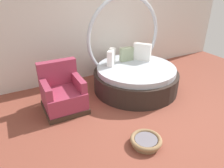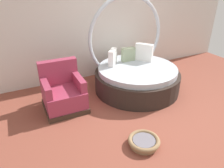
% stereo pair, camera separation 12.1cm
% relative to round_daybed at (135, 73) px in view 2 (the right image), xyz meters
% --- Properties ---
extents(ground_plane, '(8.00, 8.00, 0.02)m').
position_rel_round_daybed_xyz_m(ground_plane, '(-0.26, -1.14, -0.40)').
color(ground_plane, brown).
extents(back_wall, '(8.00, 0.12, 3.10)m').
position_rel_round_daybed_xyz_m(back_wall, '(-0.26, 1.19, 1.16)').
color(back_wall, silver).
rests_on(back_wall, ground_plane).
extents(round_daybed, '(1.95, 1.95, 2.09)m').
position_rel_round_daybed_xyz_m(round_daybed, '(0.00, 0.00, 0.00)').
color(round_daybed, '#2D231E').
rests_on(round_daybed, ground_plane).
extents(red_armchair, '(0.81, 0.81, 0.94)m').
position_rel_round_daybed_xyz_m(red_armchair, '(-1.74, -0.07, -0.06)').
color(red_armchair, '#38281E').
rests_on(red_armchair, ground_plane).
extents(pet_basket, '(0.51, 0.51, 0.13)m').
position_rel_round_daybed_xyz_m(pet_basket, '(-0.91, -1.73, -0.32)').
color(pet_basket, '#8E704C').
rests_on(pet_basket, ground_plane).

